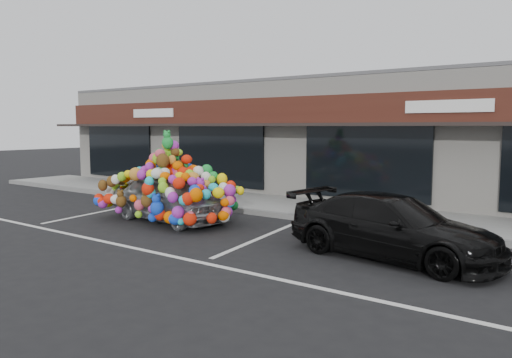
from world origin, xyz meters
The scene contains 9 objects.
ground centered at (0.00, 0.00, 0.00)m, with size 90.00×90.00×0.00m, color black.
shop_building centered at (0.00, 8.44, 2.16)m, with size 24.00×7.20×4.31m.
sidewalk centered at (0.00, 4.00, 0.07)m, with size 26.00×3.00×0.15m, color gray.
kerb centered at (0.00, 2.50, 0.07)m, with size 26.00×0.18×0.16m, color slate.
parking_stripe_left centered at (-3.20, 0.20, 0.00)m, with size 0.12×4.40×0.01m, color silver.
parking_stripe_mid centered at (2.80, 0.20, 0.00)m, with size 0.12×4.40×0.01m, color silver.
lane_line centered at (2.00, -2.30, 0.00)m, with size 14.00×0.12×0.01m, color silver.
toy_car centered at (-0.41, 0.31, 0.80)m, with size 2.78×4.25×2.37m.
black_sedan centered at (5.94, 0.19, 0.62)m, with size 4.30×1.75×1.25m, color black.
Camera 1 is at (9.46, -9.17, 2.58)m, focal length 35.00 mm.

